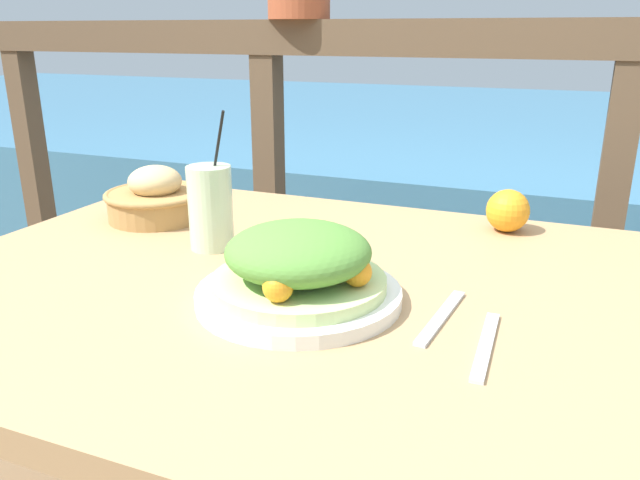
% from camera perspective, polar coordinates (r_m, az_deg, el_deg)
% --- Properties ---
extents(patio_table, '(1.23, 0.92, 0.70)m').
position_cam_1_polar(patio_table, '(1.00, -1.09, -7.92)').
color(patio_table, tan).
rests_on(patio_table, ground_plane).
extents(railing_fence, '(2.80, 0.08, 1.10)m').
position_cam_1_polar(railing_fence, '(1.66, 9.59, 8.33)').
color(railing_fence, brown).
rests_on(railing_fence, ground_plane).
extents(sea_backdrop, '(12.00, 4.00, 0.56)m').
position_cam_1_polar(sea_backdrop, '(4.18, 17.07, 6.96)').
color(sea_backdrop, teal).
rests_on(sea_backdrop, ground_plane).
extents(salad_plate, '(0.29, 0.29, 0.11)m').
position_cam_1_polar(salad_plate, '(0.87, -1.97, -2.74)').
color(salad_plate, white).
rests_on(salad_plate, patio_table).
extents(drink_glass, '(0.08, 0.08, 0.24)m').
position_cam_1_polar(drink_glass, '(1.10, -9.98, 2.95)').
color(drink_glass, beige).
rests_on(drink_glass, patio_table).
extents(bread_basket, '(0.21, 0.21, 0.11)m').
position_cam_1_polar(bread_basket, '(1.31, -14.73, 3.71)').
color(bread_basket, '#AD7F47').
rests_on(bread_basket, patio_table).
extents(fork, '(0.03, 0.18, 0.00)m').
position_cam_1_polar(fork, '(0.85, 11.01, -6.91)').
color(fork, silver).
rests_on(fork, patio_table).
extents(knife, '(0.02, 0.18, 0.00)m').
position_cam_1_polar(knife, '(0.79, 14.91, -9.27)').
color(knife, silver).
rests_on(knife, patio_table).
extents(orange_near_basket, '(0.08, 0.08, 0.08)m').
position_cam_1_polar(orange_near_basket, '(1.24, 16.79, 2.58)').
color(orange_near_basket, orange).
rests_on(orange_near_basket, patio_table).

